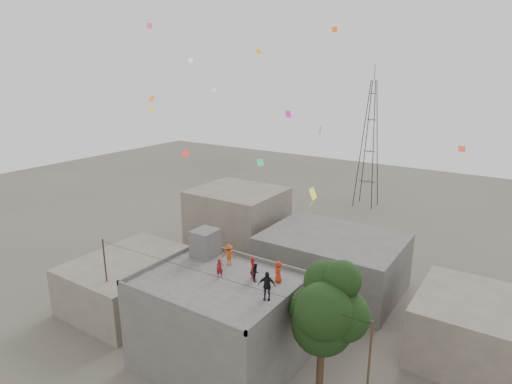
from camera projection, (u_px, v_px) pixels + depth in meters
ground at (220, 361)px, 29.36m from camera, size 140.00×140.00×0.00m
main_building at (219, 322)px, 28.52m from camera, size 10.00×8.00×6.10m
parapet at (218, 279)px, 27.65m from camera, size 10.00×8.00×0.30m
stair_head_box at (205, 243)px, 31.20m from camera, size 1.60×1.80×2.00m
neighbor_west at (132, 281)px, 36.25m from camera, size 8.00×10.00×4.00m
neighbor_north at (332, 262)px, 38.85m from camera, size 12.00×9.00×5.00m
neighbor_northwest at (238, 221)px, 46.55m from camera, size 9.00×8.00×7.00m
neighbor_east at (470, 328)px, 29.36m from camera, size 7.00×8.00×4.40m
tree at (326, 310)px, 24.26m from camera, size 4.90×4.60×9.10m
utility_line at (213, 323)px, 27.04m from camera, size 20.12×0.62×7.40m
transmission_tower at (369, 145)px, 61.11m from camera, size 2.97×2.97×20.01m
person_red_adult at (253, 268)px, 27.69m from camera, size 0.68×0.60×1.55m
person_orange_child at (278, 272)px, 27.37m from camera, size 0.82×0.82×1.44m
person_dark_child at (256, 272)px, 27.61m from camera, size 0.70×0.72×1.17m
person_dark_adult at (267, 286)px, 25.23m from camera, size 1.13×0.83×1.78m
person_orange_adult at (229, 255)px, 29.80m from camera, size 1.13×0.97×1.52m
person_red_child at (220, 268)px, 28.02m from camera, size 0.54×0.55×1.28m
kites at (257, 106)px, 30.26m from camera, size 22.68×19.88×10.52m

